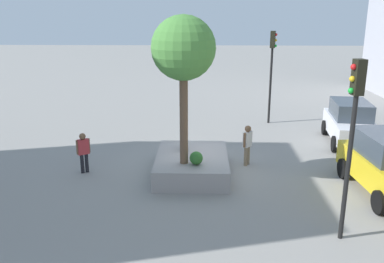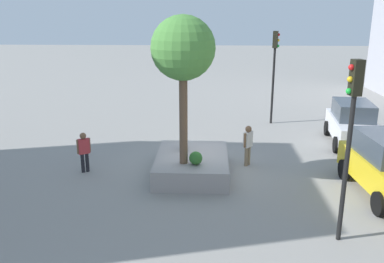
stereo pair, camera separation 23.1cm
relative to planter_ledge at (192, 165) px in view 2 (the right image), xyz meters
The scene contains 11 objects.
ground_plane 0.67m from the planter_ledge, 164.30° to the left, with size 120.00×120.00×0.00m, color gray.
planter_ledge is the anchor object (origin of this frame).
plaza_tree 4.29m from the planter_ledge, 17.71° to the right, with size 2.09×2.09×4.96m.
boxwood_shrub 1.11m from the planter_ledge, 10.45° to the left, with size 0.46×0.46×0.46m, color #2D6628.
skateboard 0.89m from the planter_ledge, 153.28° to the right, with size 0.80×0.23×0.07m.
skateboarder 1.65m from the planter_ledge, 153.28° to the right, with size 0.60×0.27×1.77m.
police_car 8.05m from the planter_ledge, 119.15° to the left, with size 4.26×2.30×1.90m.
traffic_light_corner 6.57m from the planter_ledge, 42.86° to the left, with size 0.32×0.36×4.69m.
traffic_light_median 8.83m from the planter_ledge, 151.95° to the left, with size 0.34×0.37×4.82m.
bystander_watching 4.02m from the planter_ledge, 90.35° to the right, with size 0.37×0.44×1.52m.
pedestrian_crossing 2.39m from the planter_ledge, 115.08° to the left, with size 0.45×0.40×1.59m.
Camera 2 is at (14.58, 0.48, 5.74)m, focal length 38.29 mm.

